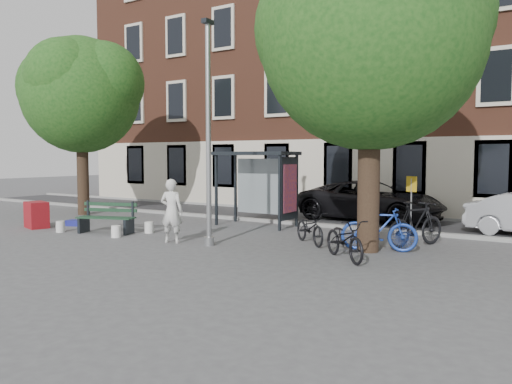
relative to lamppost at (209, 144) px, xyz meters
The scene contains 22 objects.
ground 2.78m from the lamppost, ahead, with size 90.00×90.00×0.00m, color #4C4C4F.
road 7.53m from the lamppost, 90.00° to the left, with size 40.00×4.00×0.01m, color #28282B.
curb_near 5.69m from the lamppost, 90.00° to the left, with size 40.00×0.25×0.12m, color gray.
curb_far 9.40m from the lamppost, 90.00° to the left, with size 40.00×0.25×0.12m, color gray.
building_row 13.67m from the lamppost, 90.00° to the left, with size 30.00×8.00×14.00m, color brown.
lamppost is the anchor object (origin of this frame).
tree_right 5.10m from the lamppost, 19.03° to the left, with size 5.76×5.60×8.20m.
tree_left 9.75m from the lamppost, 162.21° to the left, with size 5.18×4.86×7.40m.
bus_shelter 4.24m from the lamppost, 98.43° to the left, with size 2.85×1.45×2.62m.
painter 2.21m from the lamppost, 168.04° to the right, with size 0.67×0.44×1.83m, color silver.
bench 4.77m from the lamppost, behind, with size 1.96×1.16×0.96m.
bike_a 4.52m from the lamppost, ahead, with size 0.66×1.89×0.99m, color black.
bike_b 5.05m from the lamppost, 21.80° to the left, with size 0.55×1.96×1.18m, color #1C3A9B.
bike_c 3.65m from the lamppost, 37.12° to the left, with size 0.61×1.76×0.92m, color black.
bike_d 6.04m from the lamppost, 30.42° to the left, with size 0.59×2.08×1.25m, color black.
car_dark 8.05m from the lamppost, 75.52° to the left, with size 2.53×5.49×1.53m, color black.
red_stand 7.50m from the lamppost, behind, with size 0.90×0.60×0.90m, color maroon.
blue_crate 7.02m from the lamppost, behind, with size 0.55×0.40×0.20m, color navy.
bucket_a 4.04m from the lamppost, 166.18° to the left, with size 0.28×0.28×0.36m, color white.
bucket_b 6.18m from the lamppost, behind, with size 0.28×0.28×0.36m, color silver.
bucket_c 4.17m from the lamppost, behind, with size 0.28×0.28×0.36m, color white.
notice_sign 5.78m from the lamppost, 34.09° to the left, with size 0.32×0.15×1.90m.
Camera 1 is at (8.38, -10.81, 2.45)m, focal length 35.00 mm.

